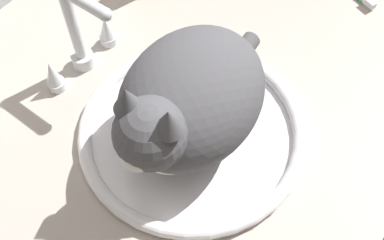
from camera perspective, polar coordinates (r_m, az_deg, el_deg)
The scene contains 4 objects.
countertop at distance 82.34cm, azimuth -2.70°, elevation 2.24°, with size 112.42×80.61×3.00cm, color #ADA399.
sink_basin at distance 76.09cm, azimuth -0.00°, elevation -1.25°, with size 37.12×37.12×2.21cm.
faucet at distance 81.97cm, azimuth -13.55°, elevation 9.68°, with size 16.57×11.97×18.52cm.
cat at distance 67.19cm, azimuth -0.73°, elevation 2.13°, with size 36.21×22.49×19.33cm.
Camera 1 is at (-35.61, -31.77, 68.60)cm, focal length 43.64 mm.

